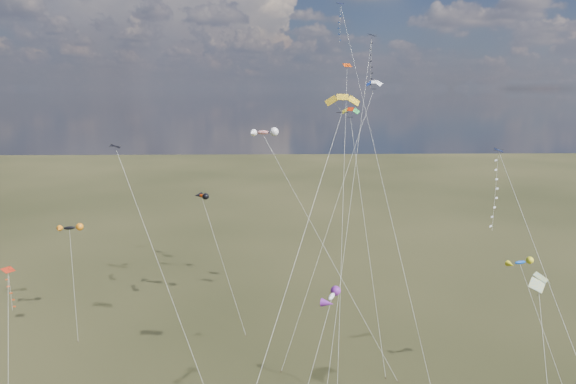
{
  "coord_description": "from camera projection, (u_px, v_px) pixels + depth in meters",
  "views": [
    {
      "loc": [
        -1.45,
        -33.5,
        29.37
      ],
      "look_at": [
        0.0,
        18.0,
        19.0
      ],
      "focal_mm": 32.0,
      "sensor_mm": 36.0,
      "label": 1
    }
  ],
  "objects": [
    {
      "name": "diamond_navy_right",
      "position": [
        502.0,
        204.0,
        38.88
      ],
      "size": [
        7.14,
        12.71,
        24.96
      ],
      "color": "#111E52",
      "rests_on": "ground"
    },
    {
      "name": "novelty_white_purple",
      "position": [
        331.0,
        297.0,
        40.9
      ],
      "size": [
        5.51,
        7.91,
        13.54
      ],
      "color": "white",
      "rests_on": "ground"
    },
    {
      "name": "parafoil_blue_white",
      "position": [
        373.0,
        84.0,
        62.96
      ],
      "size": [
        12.88,
        15.68,
        30.73
      ],
      "color": "#1F40AD",
      "rests_on": "ground"
    },
    {
      "name": "diamond_black_high",
      "position": [
        369.0,
        76.0,
        62.69
      ],
      "size": [
        8.25,
        22.98,
        36.06
      ],
      "color": "black",
      "rests_on": "ground"
    },
    {
      "name": "parafoil_yellow",
      "position": [
        342.0,
        98.0,
        43.61
      ],
      "size": [
        12.74,
        21.35,
        29.4
      ],
      "color": "gold",
      "rests_on": "ground"
    },
    {
      "name": "novelty_redwhite_stripe",
      "position": [
        263.0,
        133.0,
        63.41
      ],
      "size": [
        15.63,
        17.65,
        24.71
      ],
      "color": "red",
      "rests_on": "ground"
    },
    {
      "name": "diamond_black_mid",
      "position": [
        141.0,
        216.0,
        49.26
      ],
      "size": [
        12.68,
        15.18,
        23.86
      ],
      "color": "black",
      "rests_on": "ground"
    },
    {
      "name": "parafoil_striped",
      "position": [
        541.0,
        278.0,
        39.64
      ],
      "size": [
        4.23,
        12.57,
        15.77
      ],
      "color": "yellow",
      "rests_on": "ground"
    },
    {
      "name": "novelty_blue_yellow",
      "position": [
        520.0,
        263.0,
        49.79
      ],
      "size": [
        4.57,
        6.98,
        13.25
      ],
      "color": "#0C46B9",
      "rests_on": "ground"
    },
    {
      "name": "diamond_red_low",
      "position": [
        10.0,
        295.0,
        48.69
      ],
      "size": [
        3.55,
        9.05,
        12.72
      ],
      "color": "#B1240F",
      "rests_on": "ground"
    },
    {
      "name": "diamond_orange_center",
      "position": [
        344.0,
        162.0,
        53.35
      ],
      "size": [
        3.38,
        18.66,
        32.17
      ],
      "color": "#D03B06",
      "rests_on": "ground"
    },
    {
      "name": "parafoil_tricolor",
      "position": [
        351.0,
        111.0,
        62.12
      ],
      "size": [
        3.35,
        15.81,
        27.49
      ],
      "color": "yellow",
      "rests_on": "ground"
    },
    {
      "name": "novelty_orange_black",
      "position": [
        202.0,
        196.0,
        66.28
      ],
      "size": [
        7.0,
        8.95,
        16.31
      ],
      "color": "#CD3400",
      "rests_on": "ground"
    },
    {
      "name": "novelty_black_orange",
      "position": [
        69.0,
        228.0,
        64.52
      ],
      "size": [
        4.05,
        7.39,
        12.71
      ],
      "color": "black",
      "rests_on": "ground"
    },
    {
      "name": "diamond_navy_tall",
      "position": [
        346.0,
        47.0,
        64.94
      ],
      "size": [
        5.64,
        35.54,
        40.46
      ],
      "color": "#121753",
      "rests_on": "ground"
    }
  ]
}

